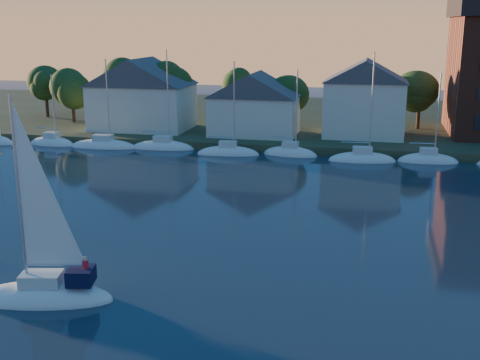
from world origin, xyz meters
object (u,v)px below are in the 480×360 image
(clubhouse_east, at_px, (365,97))
(hero_sailboat, at_px, (45,291))
(clubhouse_west, at_px, (142,93))
(clubhouse_centre, at_px, (255,103))

(clubhouse_east, height_order, hero_sailboat, hero_sailboat)
(clubhouse_west, height_order, hero_sailboat, hero_sailboat)
(clubhouse_west, relative_size, clubhouse_east, 1.30)
(clubhouse_east, distance_m, hero_sailboat, 53.70)
(clubhouse_west, distance_m, clubhouse_east, 30.02)
(hero_sailboat, bearing_deg, clubhouse_east, -119.80)
(clubhouse_centre, height_order, clubhouse_east, clubhouse_east)
(clubhouse_west, bearing_deg, clubhouse_east, 1.91)
(clubhouse_east, bearing_deg, clubhouse_west, -178.09)
(clubhouse_west, bearing_deg, hero_sailboat, -74.42)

